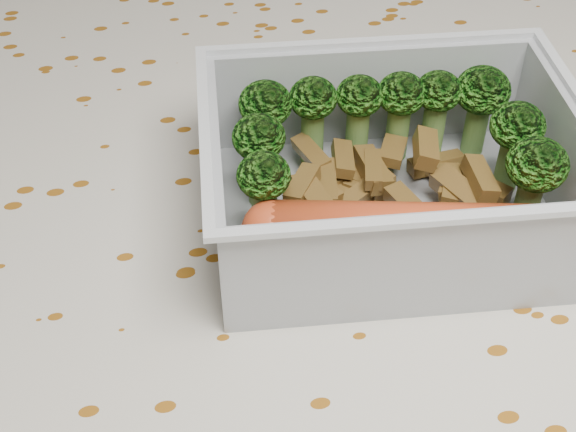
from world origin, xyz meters
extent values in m
cube|color=brown|center=(0.00, 0.00, 0.73)|extent=(1.40, 0.90, 0.04)
cube|color=beige|center=(0.00, 0.00, 0.75)|extent=(1.46, 0.96, 0.01)
cube|color=silver|center=(0.06, 0.01, 0.76)|extent=(0.20, 0.16, 0.00)
cube|color=silver|center=(0.06, 0.08, 0.79)|extent=(0.18, 0.02, 0.06)
cube|color=silver|center=(0.05, -0.05, 0.79)|extent=(0.18, 0.02, 0.06)
cube|color=silver|center=(0.14, 0.01, 0.79)|extent=(0.02, 0.13, 0.06)
cube|color=silver|center=(-0.03, 0.02, 0.79)|extent=(0.02, 0.13, 0.06)
cube|color=silver|center=(0.06, 0.09, 0.82)|extent=(0.19, 0.03, 0.00)
cube|color=silver|center=(0.05, -0.06, 0.82)|extent=(0.19, 0.03, 0.00)
cube|color=silver|center=(-0.04, 0.02, 0.82)|extent=(0.02, 0.14, 0.00)
cylinder|color=#608C3F|center=(0.00, 0.07, 0.78)|extent=(0.01, 0.01, 0.03)
ellipsoid|color=#418620|center=(0.00, 0.07, 0.80)|extent=(0.03, 0.03, 0.03)
cylinder|color=#608C3F|center=(0.03, 0.07, 0.78)|extent=(0.01, 0.01, 0.03)
ellipsoid|color=#418620|center=(0.03, 0.07, 0.80)|extent=(0.03, 0.03, 0.02)
cylinder|color=#608C3F|center=(0.05, 0.06, 0.78)|extent=(0.01, 0.01, 0.03)
ellipsoid|color=#418620|center=(0.05, 0.06, 0.80)|extent=(0.03, 0.03, 0.02)
cylinder|color=#608C3F|center=(0.07, 0.06, 0.78)|extent=(0.01, 0.01, 0.03)
ellipsoid|color=#418620|center=(0.07, 0.06, 0.80)|extent=(0.03, 0.03, 0.02)
cylinder|color=#608C3F|center=(0.10, 0.06, 0.78)|extent=(0.01, 0.01, 0.03)
ellipsoid|color=#418620|center=(0.10, 0.06, 0.80)|extent=(0.03, 0.03, 0.02)
cylinder|color=#608C3F|center=(0.12, 0.06, 0.78)|extent=(0.01, 0.01, 0.03)
ellipsoid|color=#418620|center=(0.12, 0.06, 0.80)|extent=(0.03, 0.03, 0.03)
cylinder|color=#608C3F|center=(-0.01, 0.04, 0.78)|extent=(0.01, 0.01, 0.03)
ellipsoid|color=#418620|center=(-0.01, 0.04, 0.80)|extent=(0.03, 0.03, 0.02)
cylinder|color=#608C3F|center=(0.13, 0.02, 0.78)|extent=(0.01, 0.01, 0.03)
ellipsoid|color=#418620|center=(0.13, 0.02, 0.80)|extent=(0.03, 0.03, 0.02)
cylinder|color=#608C3F|center=(-0.01, 0.01, 0.78)|extent=(0.01, 0.01, 0.03)
ellipsoid|color=#418620|center=(-0.01, 0.01, 0.80)|extent=(0.03, 0.03, 0.02)
cylinder|color=#608C3F|center=(0.12, -0.01, 0.78)|extent=(0.01, 0.01, 0.03)
ellipsoid|color=#418620|center=(0.12, -0.01, 0.80)|extent=(0.03, 0.03, 0.03)
cube|color=brown|center=(0.06, 0.00, 0.78)|extent=(0.02, 0.03, 0.01)
cube|color=brown|center=(0.09, 0.04, 0.77)|extent=(0.03, 0.01, 0.01)
cube|color=brown|center=(0.02, 0.05, 0.78)|extent=(0.02, 0.03, 0.01)
cube|color=brown|center=(0.05, 0.04, 0.77)|extent=(0.03, 0.03, 0.01)
cube|color=brown|center=(0.03, 0.01, 0.77)|extent=(0.02, 0.03, 0.01)
cube|color=brown|center=(0.09, 0.01, 0.78)|extent=(0.02, 0.03, 0.01)
cube|color=brown|center=(0.06, 0.03, 0.77)|extent=(0.01, 0.03, 0.01)
cube|color=brown|center=(0.04, 0.02, 0.77)|extent=(0.02, 0.02, 0.01)
cube|color=brown|center=(0.10, 0.01, 0.77)|extent=(0.02, 0.03, 0.01)
cube|color=brown|center=(0.09, 0.01, 0.78)|extent=(0.02, 0.03, 0.01)
cube|color=brown|center=(0.03, 0.03, 0.77)|extent=(0.02, 0.03, 0.01)
cube|color=brown|center=(0.07, 0.05, 0.78)|extent=(0.02, 0.03, 0.01)
cube|color=brown|center=(0.08, 0.03, 0.79)|extent=(0.02, 0.03, 0.01)
cube|color=brown|center=(0.01, 0.01, 0.78)|extent=(0.03, 0.03, 0.01)
cube|color=brown|center=(0.04, 0.04, 0.77)|extent=(0.03, 0.02, 0.01)
cube|color=brown|center=(0.10, 0.00, 0.79)|extent=(0.01, 0.03, 0.01)
cube|color=brown|center=(0.04, 0.04, 0.78)|extent=(0.02, 0.03, 0.01)
cube|color=brown|center=(0.05, 0.03, 0.78)|extent=(0.02, 0.03, 0.01)
cube|color=brown|center=(0.09, 0.01, 0.78)|extent=(0.02, 0.03, 0.01)
cube|color=brown|center=(0.10, 0.03, 0.77)|extent=(0.03, 0.03, 0.01)
cube|color=brown|center=(0.02, 0.03, 0.78)|extent=(0.02, 0.04, 0.01)
cube|color=brown|center=(0.05, 0.04, 0.77)|extent=(0.02, 0.04, 0.01)
cube|color=brown|center=(0.10, 0.01, 0.78)|extent=(0.03, 0.03, 0.01)
cube|color=brown|center=(0.05, 0.04, 0.77)|extent=(0.02, 0.03, 0.01)
cube|color=brown|center=(0.01, 0.01, 0.79)|extent=(0.02, 0.03, 0.01)
cube|color=brown|center=(0.05, 0.03, 0.78)|extent=(0.02, 0.03, 0.01)
cube|color=brown|center=(0.01, 0.02, 0.79)|extent=(0.02, 0.03, 0.01)
cube|color=brown|center=(0.10, 0.01, 0.77)|extent=(0.03, 0.02, 0.01)
cube|color=brown|center=(0.03, 0.03, 0.77)|extent=(0.03, 0.02, 0.01)
cylinder|color=#CA451E|center=(0.06, -0.03, 0.78)|extent=(0.14, 0.06, 0.03)
sphere|color=#CA451E|center=(0.12, -0.04, 0.78)|extent=(0.03, 0.03, 0.03)
sphere|color=#CA451E|center=(-0.01, -0.01, 0.78)|extent=(0.03, 0.03, 0.03)
camera|label=1|loc=(-0.06, -0.29, 1.05)|focal=50.00mm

